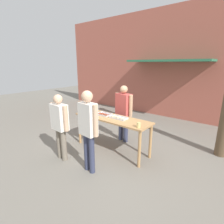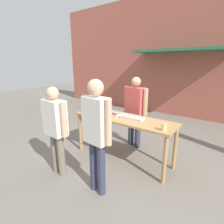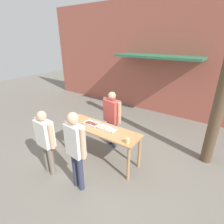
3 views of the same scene
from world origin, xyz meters
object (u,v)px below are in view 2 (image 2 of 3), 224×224
object	(u,v)px
food_tray_sausages	(112,114)
person_customer_with_cup	(96,128)
beer_cup	(164,127)
condiment_jar_ketchup	(86,111)
person_customer_holding_hotdog	(55,125)
person_server_behind_table	(135,107)
condiment_jar_mustard	(83,110)
food_tray_buns	(131,117)

from	to	relation	value
food_tray_sausages	person_customer_with_cup	bearing A→B (deg)	-63.50
beer_cup	food_tray_sausages	bearing A→B (deg)	168.60
condiment_jar_ketchup	person_customer_with_cup	size ratio (longest dim) A/B	0.05
food_tray_sausages	person_customer_holding_hotdog	world-z (taller)	person_customer_holding_hotdog
person_server_behind_table	condiment_jar_mustard	bearing A→B (deg)	-121.19
beer_cup	condiment_jar_mustard	bearing A→B (deg)	-179.57
condiment_jar_mustard	person_customer_holding_hotdog	distance (m)	0.96
person_server_behind_table	condiment_jar_ketchup	bearing A→B (deg)	-118.53
person_server_behind_table	person_customer_with_cup	distance (m)	1.79
person_customer_with_cup	condiment_jar_ketchup	bearing A→B (deg)	-33.63
person_server_behind_table	person_customer_holding_hotdog	size ratio (longest dim) A/B	1.05
food_tray_sausages	person_customer_holding_hotdog	size ratio (longest dim) A/B	0.25
food_tray_sausages	person_customer_holding_hotdog	bearing A→B (deg)	-106.24
person_customer_holding_hotdog	person_customer_with_cup	distance (m)	0.91
beer_cup	person_server_behind_table	size ratio (longest dim) A/B	0.07
food_tray_sausages	beer_cup	size ratio (longest dim) A/B	3.33
food_tray_buns	condiment_jar_mustard	size ratio (longest dim) A/B	5.41
condiment_jar_ketchup	person_customer_holding_hotdog	world-z (taller)	person_customer_holding_hotdog
beer_cup	person_server_behind_table	xyz separation A→B (m)	(-1.04, 0.89, 0.01)
food_tray_sausages	person_customer_with_cup	size ratio (longest dim) A/B	0.22
condiment_jar_mustard	food_tray_sausages	bearing A→B (deg)	23.27
condiment_jar_ketchup	condiment_jar_mustard	bearing A→B (deg)	-168.85
condiment_jar_ketchup	person_customer_holding_hotdog	bearing A→B (deg)	-78.85
food_tray_buns	person_server_behind_table	size ratio (longest dim) A/B	0.27
person_customer_with_cup	person_server_behind_table	bearing A→B (deg)	-73.70
beer_cup	person_customer_with_cup	world-z (taller)	person_customer_with_cup
condiment_jar_mustard	person_server_behind_table	xyz separation A→B (m)	(0.82, 0.90, 0.03)
person_customer_holding_hotdog	person_server_behind_table	bearing A→B (deg)	-103.89
food_tray_sausages	condiment_jar_ketchup	xyz separation A→B (m)	(-0.53, -0.25, 0.03)
food_tray_buns	condiment_jar_ketchup	xyz separation A→B (m)	(-1.01, -0.25, 0.02)
food_tray_sausages	condiment_jar_mustard	distance (m)	0.67
food_tray_sausages	condiment_jar_ketchup	size ratio (longest dim) A/B	4.66
person_server_behind_table	person_customer_holding_hotdog	xyz separation A→B (m)	(-0.55, -1.82, -0.04)
food_tray_buns	person_customer_holding_hotdog	world-z (taller)	person_customer_holding_hotdog
food_tray_sausages	food_tray_buns	bearing A→B (deg)	0.20
food_tray_sausages	person_customer_with_cup	distance (m)	1.25
condiment_jar_mustard	condiment_jar_ketchup	size ratio (longest dim) A/B	1.00
food_tray_buns	person_customer_with_cup	distance (m)	1.13
person_server_behind_table	person_customer_with_cup	world-z (taller)	person_customer_with_cup
food_tray_buns	beer_cup	distance (m)	0.80
condiment_jar_ketchup	beer_cup	bearing A→B (deg)	-0.11
food_tray_buns	condiment_jar_ketchup	world-z (taller)	condiment_jar_ketchup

